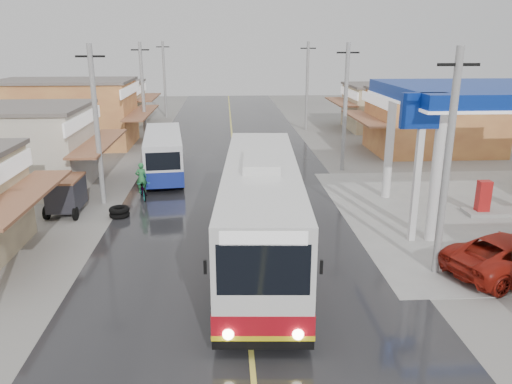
# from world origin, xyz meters

# --- Properties ---
(ground) EXTENTS (120.00, 120.00, 0.00)m
(ground) POSITION_xyz_m (0.00, 0.00, 0.00)
(ground) COLOR slate
(ground) RESTS_ON ground
(road) EXTENTS (12.00, 90.00, 0.02)m
(road) POSITION_xyz_m (0.00, 15.00, 0.01)
(road) COLOR black
(road) RESTS_ON ground
(centre_line) EXTENTS (0.15, 90.00, 0.01)m
(centre_line) POSITION_xyz_m (0.00, 15.00, 0.02)
(centre_line) COLOR #D8CC4C
(centre_line) RESTS_ON road
(shopfronts_left) EXTENTS (11.00, 44.00, 5.20)m
(shopfronts_left) POSITION_xyz_m (-13.00, 18.00, 0.00)
(shopfronts_left) COLOR tan
(shopfronts_left) RESTS_ON ground
(shopfronts_right) EXTENTS (11.00, 44.00, 4.80)m
(shopfronts_right) POSITION_xyz_m (15.00, 12.00, 0.00)
(shopfronts_right) COLOR beige
(shopfronts_right) RESTS_ON ground
(utility_poles_left) EXTENTS (1.60, 50.00, 8.00)m
(utility_poles_left) POSITION_xyz_m (-7.00, 16.00, 0.00)
(utility_poles_left) COLOR gray
(utility_poles_left) RESTS_ON ground
(utility_poles_right) EXTENTS (1.60, 36.00, 8.00)m
(utility_poles_right) POSITION_xyz_m (7.00, 15.00, 0.00)
(utility_poles_right) COLOR gray
(utility_poles_right) RESTS_ON ground
(coach_bus) EXTENTS (3.69, 13.20, 4.08)m
(coach_bus) POSITION_xyz_m (0.71, 1.63, 1.97)
(coach_bus) COLOR silver
(coach_bus) RESTS_ON road
(second_bus) EXTENTS (3.06, 8.27, 2.68)m
(second_bus) POSITION_xyz_m (-4.40, 14.14, 1.45)
(second_bus) COLOR silver
(second_bus) RESTS_ON road
(jeepney) EXTENTS (5.75, 4.14, 1.45)m
(jeepney) POSITION_xyz_m (9.69, -0.26, 0.73)
(jeepney) COLOR maroon
(jeepney) RESTS_ON ground
(cyclist) EXTENTS (1.17, 1.97, 2.01)m
(cyclist) POSITION_xyz_m (-5.06, 9.62, 0.66)
(cyclist) COLOR black
(cyclist) RESTS_ON ground
(tricycle_near) EXTENTS (1.60, 2.41, 1.83)m
(tricycle_near) POSITION_xyz_m (-8.36, 7.38, 1.05)
(tricycle_near) COLOR #26262D
(tricycle_near) RESTS_ON ground
(tyre_stack) EXTENTS (0.98, 0.98, 0.50)m
(tyre_stack) POSITION_xyz_m (-5.74, 6.74, 0.25)
(tyre_stack) COLOR black
(tyre_stack) RESTS_ON ground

